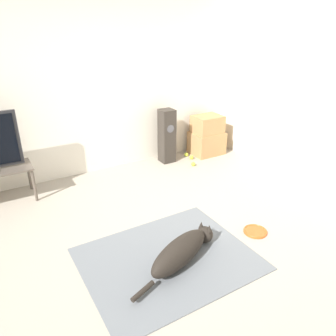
% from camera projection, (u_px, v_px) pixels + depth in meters
% --- Properties ---
extents(ground_plane, '(12.00, 12.00, 0.00)m').
position_uv_depth(ground_plane, '(149.00, 245.00, 3.36)').
color(ground_plane, '#9E9384').
extents(wall_back, '(8.00, 0.06, 2.55)m').
position_uv_depth(wall_back, '(75.00, 88.00, 4.48)').
color(wall_back, silver).
rests_on(wall_back, ground_plane).
extents(wall_right, '(0.06, 8.00, 2.55)m').
position_uv_depth(wall_right, '(332.00, 95.00, 4.06)').
color(wall_right, silver).
rests_on(wall_right, ground_plane).
extents(area_rug, '(1.59, 1.29, 0.01)m').
position_uv_depth(area_rug, '(168.00, 259.00, 3.16)').
color(area_rug, slate).
rests_on(area_rug, ground_plane).
extents(dog, '(1.09, 0.49, 0.27)m').
position_uv_depth(dog, '(182.00, 251.00, 3.06)').
color(dog, black).
rests_on(dog, area_rug).
extents(frisbee, '(0.26, 0.26, 0.03)m').
position_uv_depth(frisbee, '(255.00, 231.00, 3.56)').
color(frisbee, '#DB511E').
rests_on(frisbee, ground_plane).
extents(cardboard_box_lower, '(0.53, 0.43, 0.38)m').
position_uv_depth(cardboard_box_lower, '(207.00, 143.00, 5.64)').
color(cardboard_box_lower, '#A87A4C').
rests_on(cardboard_box_lower, ground_plane).
extents(cardboard_box_upper, '(0.47, 0.38, 0.29)m').
position_uv_depth(cardboard_box_upper, '(207.00, 124.00, 5.50)').
color(cardboard_box_upper, '#A87A4C').
rests_on(cardboard_box_upper, cardboard_box_lower).
extents(floor_speaker, '(0.22, 0.23, 0.86)m').
position_uv_depth(floor_speaker, '(167.00, 136.00, 5.22)').
color(floor_speaker, '#2D2823').
rests_on(floor_speaker, ground_plane).
extents(tennis_ball_by_boxes, '(0.07, 0.07, 0.07)m').
position_uv_depth(tennis_ball_by_boxes, '(193.00, 164.00, 5.20)').
color(tennis_ball_by_boxes, '#C6E033').
rests_on(tennis_ball_by_boxes, ground_plane).
extents(tennis_ball_near_speaker, '(0.07, 0.07, 0.07)m').
position_uv_depth(tennis_ball_near_speaker, '(186.00, 154.00, 5.58)').
color(tennis_ball_near_speaker, '#C6E033').
rests_on(tennis_ball_near_speaker, ground_plane).
extents(tennis_ball_loose_on_carpet, '(0.07, 0.07, 0.07)m').
position_uv_depth(tennis_ball_loose_on_carpet, '(191.00, 157.00, 5.46)').
color(tennis_ball_loose_on_carpet, '#C6E033').
rests_on(tennis_ball_loose_on_carpet, ground_plane).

